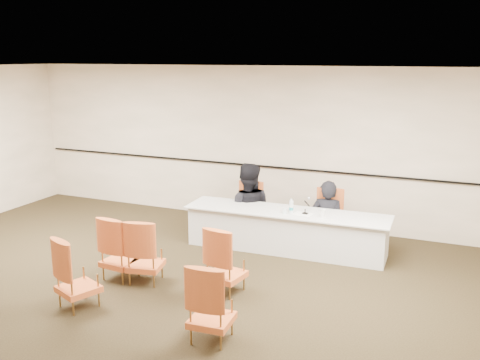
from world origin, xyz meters
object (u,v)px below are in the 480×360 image
aud_chair_front_mid (145,251)px  aud_chair_back_left (77,272)px  water_bottle (291,206)px  panelist_second_chair (247,209)px  panelist_main_chair (327,218)px  aud_chair_back_right (212,302)px  panel_table (286,231)px  microphone (305,206)px  aud_chair_front_right (226,260)px  aud_chair_front_left (120,247)px  panelist_second (247,214)px  coffee_cup (323,214)px  panelist_main (327,226)px  drinking_glass (285,210)px

aud_chair_front_mid → aud_chair_back_left: size_ratio=1.00×
water_bottle → panelist_second_chair: bearing=151.9°
panelist_main_chair → aud_chair_back_right: 3.66m
panel_table → microphone: 0.58m
panel_table → aud_chair_front_right: 1.90m
microphone → aud_chair_back_right: (-0.19, -3.06, -0.34)m
aud_chair_front_left → aud_chair_back_left: (0.04, -0.98, 0.00)m
panelist_second → aud_chair_front_mid: (-0.54, -2.50, 0.09)m
water_bottle → aud_chair_back_left: size_ratio=0.24×
coffee_cup → panelist_second_chair: bearing=158.6°
panelist_main_chair → aud_chair_front_left: 3.54m
water_bottle → aud_chair_front_left: bearing=-134.2°
panelist_main → drinking_glass: bearing=47.0°
panelist_main_chair → water_bottle: (-0.46, -0.58, 0.32)m
panelist_main → drinking_glass: panelist_main is taller
panelist_main → panelist_second_chair: bearing=-2.3°
panelist_second_chair → aud_chair_front_right: same height
panelist_main_chair → coffee_cup: bearing=-84.5°
microphone → aud_chair_back_right: aud_chair_back_right is taller
aud_chair_back_left → aud_chair_back_right: (1.95, -0.07, 0.00)m
panelist_second_chair → microphone: size_ratio=3.61×
panelist_second_chair → aud_chair_front_left: (-0.95, -2.54, 0.00)m
aud_chair_front_mid → aud_chair_front_right: same height
panelist_main → panelist_second_chair: panelist_main is taller
panelist_second → panelist_second_chair: bearing=180.0°
panel_table → coffee_cup: 0.77m
microphone → aud_chair_front_right: (-0.57, -1.84, -0.34)m
panelist_main → aud_chair_front_right: size_ratio=1.70×
panelist_main → aud_chair_back_left: size_ratio=1.70×
panelist_main → panelist_second: panelist_second is taller
panelist_main → panelist_main_chair: (0.00, 0.00, 0.15)m
panelist_main_chair → panelist_second: bearing=180.0°
microphone → aud_chair_back_left: aud_chair_back_left is taller
panelist_main_chair → aud_chair_back_left: bearing=-125.7°
panelist_main → aud_chair_back_right: size_ratio=1.70×
panelist_main → aud_chair_back_left: (-2.37, -3.57, 0.15)m
panelist_main → drinking_glass: (-0.54, -0.68, 0.40)m
panelist_second_chair → water_bottle: bearing=-30.2°
panelist_second → aud_chair_back_right: 3.73m
panelist_main_chair → coffee_cup: 0.72m
coffee_cup → microphone: bearing=166.0°
water_bottle → aud_chair_front_right: aud_chair_front_right is taller
drinking_glass → coffee_cup: (0.63, 0.02, 0.02)m
drinking_glass → aud_chair_front_mid: (-1.46, -1.88, -0.25)m
coffee_cup → aud_chair_front_left: bearing=-142.3°
panelist_main → panelist_second_chair: (-1.46, -0.05, 0.15)m
panelist_main_chair → aud_chair_back_right: (-0.42, -3.64, 0.00)m
panelist_main → microphone: size_ratio=6.13×
microphone → drinking_glass: microphone is taller
panelist_main → aud_chair_front_mid: size_ratio=1.70×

